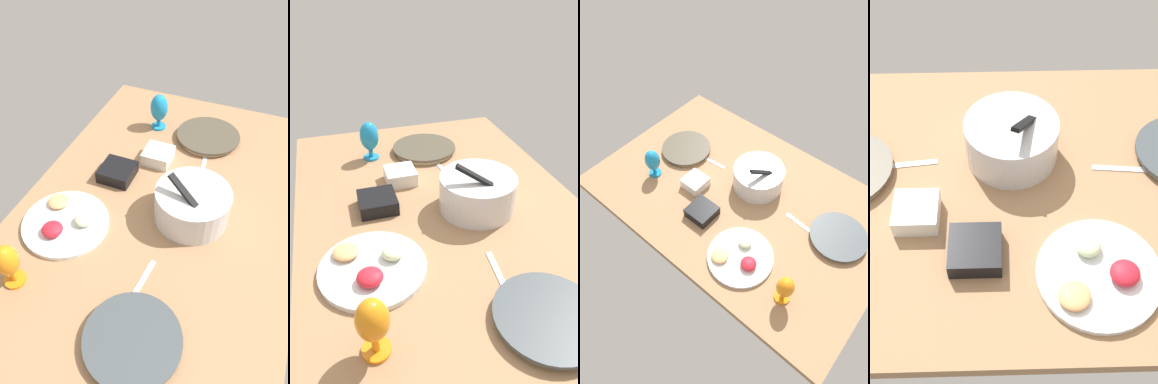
% 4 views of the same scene
% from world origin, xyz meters
% --- Properties ---
extents(ground_plane, '(1.60, 1.04, 0.04)m').
position_xyz_m(ground_plane, '(0.00, 0.00, -0.02)').
color(ground_plane, '#99704C').
extents(dinner_plate_left, '(0.29, 0.29, 0.03)m').
position_xyz_m(dinner_plate_left, '(-0.48, 0.06, 0.01)').
color(dinner_plate_left, beige).
rests_on(dinner_plate_left, ground_plane).
extents(dinner_plate_right, '(0.28, 0.28, 0.03)m').
position_xyz_m(dinner_plate_right, '(0.53, 0.11, 0.01)').
color(dinner_plate_right, silver).
rests_on(dinner_plate_right, ground_plane).
extents(mixing_bowl, '(0.27, 0.27, 0.20)m').
position_xyz_m(mixing_bowl, '(0.02, 0.12, 0.07)').
color(mixing_bowl, silver).
rests_on(mixing_bowl, ground_plane).
extents(fruit_platter, '(0.32, 0.32, 0.05)m').
position_xyz_m(fruit_platter, '(0.23, -0.29, 0.01)').
color(fruit_platter, silver).
rests_on(fruit_platter, ground_plane).
extents(hurricane_glass_blue, '(0.08, 0.08, 0.18)m').
position_xyz_m(hurricane_glass_blue, '(-0.48, -0.19, 0.10)').
color(hurricane_glass_blue, '#1982BD').
rests_on(hurricane_glass_blue, ground_plane).
extents(hurricane_glass_orange, '(0.08, 0.08, 0.17)m').
position_xyz_m(hurricane_glass_orange, '(0.49, -0.32, 0.10)').
color(hurricane_glass_orange, orange).
rests_on(hurricane_glass_orange, ground_plane).
extents(square_bowl_black, '(0.14, 0.14, 0.05)m').
position_xyz_m(square_bowl_black, '(-0.08, -0.22, 0.03)').
color(square_bowl_black, black).
rests_on(square_bowl_black, ground_plane).
extents(square_bowl_white, '(0.12, 0.12, 0.06)m').
position_xyz_m(square_bowl_white, '(-0.24, -0.10, 0.03)').
color(square_bowl_white, white).
rests_on(square_bowl_white, ground_plane).
extents(fork_by_left_plate, '(0.18, 0.04, 0.01)m').
position_xyz_m(fork_by_left_plate, '(-0.29, 0.09, 0.00)').
color(fork_by_left_plate, silver).
rests_on(fork_by_left_plate, ground_plane).
extents(fork_by_right_plate, '(0.18, 0.04, 0.01)m').
position_xyz_m(fork_by_right_plate, '(0.35, 0.06, 0.00)').
color(fork_by_right_plate, silver).
rests_on(fork_by_right_plate, ground_plane).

